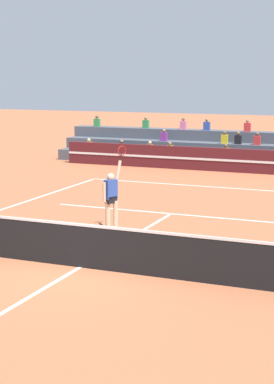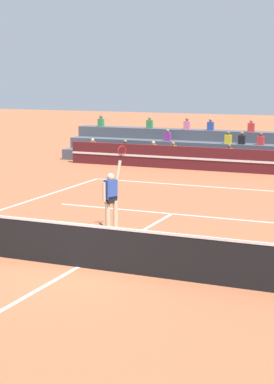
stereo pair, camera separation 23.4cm
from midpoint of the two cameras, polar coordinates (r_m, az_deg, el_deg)
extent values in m
plane|color=#AD603D|center=(15.28, -4.82, -6.67)|extent=(120.00, 120.00, 0.00)
cube|color=white|center=(26.10, 7.52, 0.42)|extent=(11.00, 0.10, 0.01)
cube|color=white|center=(20.98, 3.44, -1.94)|extent=(8.25, 0.10, 0.01)
cube|color=white|center=(15.28, -4.82, -6.66)|extent=(0.10, 12.85, 0.01)
cube|color=black|center=(15.14, -4.85, -4.86)|extent=(11.90, 0.02, 1.00)
cube|color=white|center=(15.01, -4.88, -2.91)|extent=(11.90, 0.04, 0.06)
cube|color=#51191E|center=(30.15, 9.78, 2.73)|extent=(18.00, 0.24, 1.10)
cube|color=white|center=(30.02, 9.72, 2.70)|extent=(18.00, 0.02, 0.10)
cube|color=#4C515B|center=(31.42, 10.31, 2.51)|extent=(20.35, 0.95, 0.55)
cube|color=yellow|center=(32.29, 3.44, 3.75)|extent=(0.32, 0.22, 0.44)
sphere|color=#9E7051|center=(32.26, 3.45, 4.32)|extent=(0.18, 0.18, 0.18)
cube|color=orange|center=(31.44, 8.40, 3.48)|extent=(0.32, 0.22, 0.44)
sphere|color=brown|center=(31.40, 8.41, 4.06)|extent=(0.18, 0.18, 0.18)
cube|color=black|center=(33.27, -0.84, 3.96)|extent=(0.32, 0.22, 0.44)
sphere|color=#9E7051|center=(33.23, -0.84, 4.51)|extent=(0.18, 0.18, 0.18)
cube|color=orange|center=(32.67, 1.67, 3.84)|extent=(0.32, 0.22, 0.44)
sphere|color=beige|center=(32.63, 1.67, 4.40)|extent=(0.18, 0.18, 0.18)
cube|color=orange|center=(34.08, -3.76, 4.10)|extent=(0.32, 0.22, 0.44)
sphere|color=beige|center=(34.05, -3.77, 4.63)|extent=(0.18, 0.18, 0.18)
cube|color=#4C515B|center=(32.30, 10.71, 3.20)|extent=(20.35, 0.95, 1.10)
cube|color=red|center=(32.00, 11.14, 4.51)|extent=(0.32, 0.22, 0.44)
sphere|color=brown|center=(31.97, 11.16, 5.08)|extent=(0.18, 0.18, 0.18)
cube|color=yellow|center=(32.38, 8.31, 4.66)|extent=(0.32, 0.22, 0.44)
sphere|color=brown|center=(32.35, 8.32, 5.22)|extent=(0.18, 0.18, 0.18)
cube|color=purple|center=(33.35, 2.93, 4.92)|extent=(0.32, 0.22, 0.44)
sphere|color=#9E7051|center=(33.32, 2.94, 5.46)|extent=(0.18, 0.18, 0.18)
cube|color=black|center=(32.21, 9.49, 4.60)|extent=(0.32, 0.22, 0.44)
sphere|color=brown|center=(32.18, 9.51, 5.16)|extent=(0.18, 0.18, 0.18)
cube|color=#4C515B|center=(33.19, 11.08, 3.85)|extent=(20.35, 0.95, 1.65)
cube|color=#338C4C|center=(34.68, 1.32, 6.05)|extent=(0.32, 0.22, 0.44)
sphere|color=#9E7051|center=(34.66, 1.33, 6.58)|extent=(0.18, 0.18, 0.18)
cube|color=#2D4CA5|center=(33.57, 6.75, 5.84)|extent=(0.32, 0.22, 0.44)
sphere|color=#9E7051|center=(33.54, 6.76, 6.38)|extent=(0.18, 0.18, 0.18)
cube|color=pink|center=(33.95, 4.66, 5.92)|extent=(0.32, 0.22, 0.44)
sphere|color=brown|center=(33.93, 4.67, 6.46)|extent=(0.18, 0.18, 0.18)
cube|color=red|center=(33.03, 10.31, 5.67)|extent=(0.32, 0.22, 0.44)
sphere|color=#9E7051|center=(33.00, 10.33, 6.22)|extent=(0.18, 0.18, 0.18)
cube|color=#338C4C|center=(35.87, -3.04, 6.18)|extent=(0.32, 0.22, 0.44)
sphere|color=brown|center=(35.85, -3.04, 6.69)|extent=(0.18, 0.18, 0.18)
cylinder|color=beige|center=(18.49, -2.26, -2.19)|extent=(0.14, 0.14, 0.90)
cylinder|color=beige|center=(18.57, -1.58, -2.14)|extent=(0.14, 0.14, 0.90)
cube|color=black|center=(18.44, -1.99, -0.67)|extent=(0.32, 0.37, 0.20)
cube|color=#2D4CA5|center=(18.38, -2.00, 0.24)|extent=(0.34, 0.41, 0.56)
sphere|color=beige|center=(18.32, -2.00, 1.35)|extent=(0.22, 0.22, 0.22)
cube|color=white|center=(18.61, -2.33, -3.39)|extent=(0.29, 0.22, 0.09)
cube|color=white|center=(18.69, -1.65, -3.33)|extent=(0.29, 0.22, 0.09)
cylinder|color=beige|center=(18.24, -2.58, -0.03)|extent=(0.09, 0.09, 0.56)
cylinder|color=beige|center=(18.48, -1.31, 1.91)|extent=(0.18, 0.24, 0.60)
cylinder|color=black|center=(18.49, -1.09, 3.13)|extent=(0.06, 0.09, 0.22)
torus|color=#B21E1E|center=(18.50, -1.00, 3.68)|extent=(0.18, 0.35, 0.37)
sphere|color=#C6DB33|center=(18.86, -5.25, -3.28)|extent=(0.07, 0.07, 0.07)
camera|label=1|loc=(0.12, -89.64, 0.07)|focal=60.00mm
camera|label=2|loc=(0.12, 90.36, -0.07)|focal=60.00mm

